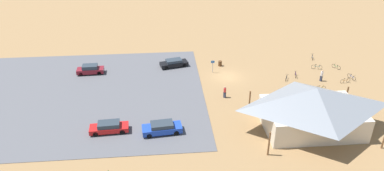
{
  "coord_description": "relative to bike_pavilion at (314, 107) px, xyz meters",
  "views": [
    {
      "loc": [
        10.15,
        49.92,
        25.42
      ],
      "look_at": [
        6.04,
        4.69,
        1.2
      ],
      "focal_mm": 33.45,
      "sensor_mm": 36.0,
      "label": 1
    }
  ],
  "objects": [
    {
      "name": "car_red_aisle_side",
      "position": [
        24.55,
        -1.4,
        -2.38
      ],
      "size": [
        4.72,
        1.95,
        1.34
      ],
      "color": "red",
      "rests_on": "parking_lot_asphalt"
    },
    {
      "name": "car_black_by_curb",
      "position": [
        15.9,
        -19.41,
        -2.41
      ],
      "size": [
        4.86,
        2.8,
        1.26
      ],
      "color": "black",
      "rests_on": "parking_lot_asphalt"
    },
    {
      "name": "visitor_near_lot",
      "position": [
        -6.49,
        -12.14,
        -2.14
      ],
      "size": [
        0.36,
        0.39,
        1.83
      ],
      "color": "#2D3347",
      "rests_on": "ground"
    },
    {
      "name": "bicycle_orange_near_sign",
      "position": [
        -9.96,
        -11.23,
        -2.74
      ],
      "size": [
        1.71,
        0.49,
        0.77
      ],
      "color": "black",
      "rests_on": "ground"
    },
    {
      "name": "visitor_crossing_yard",
      "position": [
        9.21,
        -8.45,
        -2.17
      ],
      "size": [
        0.4,
        0.4,
        1.76
      ],
      "color": "#2D3347",
      "rests_on": "ground"
    },
    {
      "name": "bicycle_green_lone_west",
      "position": [
        -10.82,
        -16.22,
        -2.75
      ],
      "size": [
        0.9,
        1.41,
        0.75
      ],
      "color": "black",
      "rests_on": "ground"
    },
    {
      "name": "bicycle_purple_yard_right",
      "position": [
        -3.12,
        -13.98,
        -2.75
      ],
      "size": [
        0.61,
        1.69,
        0.8
      ],
      "color": "black",
      "rests_on": "ground"
    },
    {
      "name": "bicycle_white_mid_cluster",
      "position": [
        -8.39,
        -20.39,
        -2.73
      ],
      "size": [
        0.64,
        1.59,
        0.85
      ],
      "color": "black",
      "rests_on": "ground"
    },
    {
      "name": "car_maroon_front_row",
      "position": [
        29.37,
        -17.95,
        -2.33
      ],
      "size": [
        4.27,
        1.88,
        1.48
      ],
      "color": "maroon",
      "rests_on": "parking_lot_asphalt"
    },
    {
      "name": "bicycle_silver_by_bin",
      "position": [
        -1.31,
        -13.05,
        -2.75
      ],
      "size": [
        0.79,
        1.54,
        0.77
      ],
      "color": "black",
      "rests_on": "ground"
    },
    {
      "name": "car_blue_second_row",
      "position": [
        18.19,
        -0.63,
        -2.35
      ],
      "size": [
        4.9,
        2.29,
        1.39
      ],
      "color": "#1E42B2",
      "rests_on": "parking_lot_asphalt"
    },
    {
      "name": "bike_pavilion",
      "position": [
        0.0,
        0.0,
        0.0
      ],
      "size": [
        13.56,
        9.46,
        5.6
      ],
      "color": "beige",
      "rests_on": "ground"
    },
    {
      "name": "lot_sign",
      "position": [
        9.79,
        -16.61,
        -1.69
      ],
      "size": [
        0.56,
        0.08,
        2.2
      ],
      "color": "#99999E",
      "rests_on": "ground"
    },
    {
      "name": "bicycle_teal_edge_north",
      "position": [
        -7.54,
        -16.36,
        -2.72
      ],
      "size": [
        1.72,
        0.61,
        0.85
      ],
      "color": "black",
      "rests_on": "ground"
    },
    {
      "name": "parking_lot_asphalt",
      "position": [
        32.99,
        -11.07,
        -3.08
      ],
      "size": [
        41.82,
        29.13,
        0.05
      ],
      "primitive_type": "cube",
      "color": "#56565B",
      "rests_on": "ground"
    },
    {
      "name": "bicycle_yellow_yard_front",
      "position": [
        -5.19,
        -9.31,
        -2.74
      ],
      "size": [
        1.62,
        0.48,
        0.84
      ],
      "color": "black",
      "rests_on": "ground"
    },
    {
      "name": "ground",
      "position": [
        7.65,
        -14.91,
        -3.1
      ],
      "size": [
        160.0,
        160.0,
        0.0
      ],
      "primitive_type": "plane",
      "color": "#937047",
      "rests_on": "ground"
    },
    {
      "name": "trash_bin",
      "position": [
        8.16,
        -19.06,
        -2.65
      ],
      "size": [
        0.6,
        0.6,
        0.9
      ],
      "primitive_type": "cylinder",
      "color": "brown",
      "rests_on": "ground"
    },
    {
      "name": "bicycle_blue_yard_center",
      "position": [
        -11.51,
        -12.32,
        -2.73
      ],
      "size": [
        0.6,
        1.69,
        0.8
      ],
      "color": "black",
      "rests_on": "ground"
    }
  ]
}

